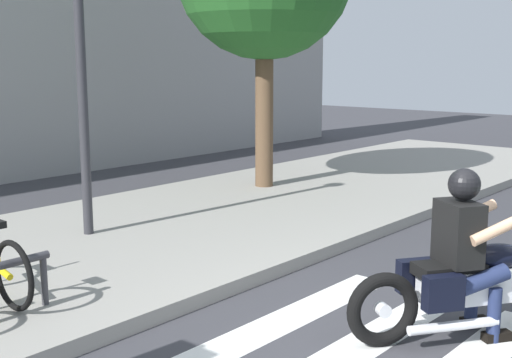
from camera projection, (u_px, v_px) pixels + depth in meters
The scene contains 6 objects.
sidewalk at pixel (89, 250), 7.81m from camera, with size 24.00×4.40×0.15m, color gray.
crosswalk_stripe_3 at pixel (369, 341), 5.45m from camera, with size 2.80×0.40×0.01m, color white.
crosswalk_stripe_4 at pixel (292, 317), 5.97m from camera, with size 2.80×0.40×0.01m, color white.
motorcycle at pixel (473, 284), 5.49m from camera, with size 1.90×1.33×1.21m.
rider at pixel (467, 242), 5.41m from camera, with size 0.77×0.73×1.43m.
street_lamp at pixel (80, 43), 7.86m from camera, with size 0.28×0.28×4.07m.
Camera 1 is at (-4.43, -1.84, 2.28)m, focal length 46.46 mm.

